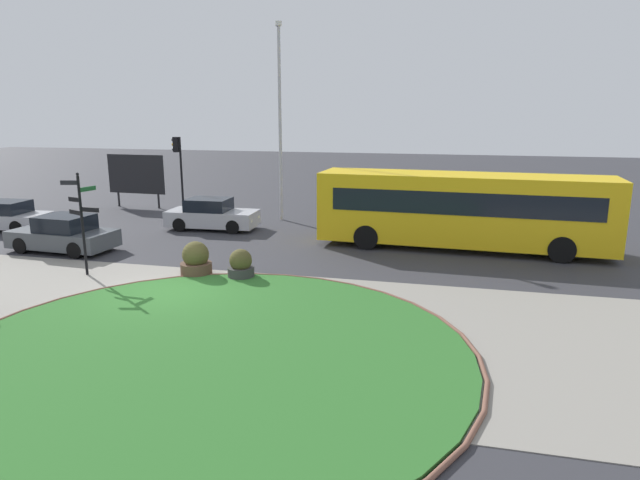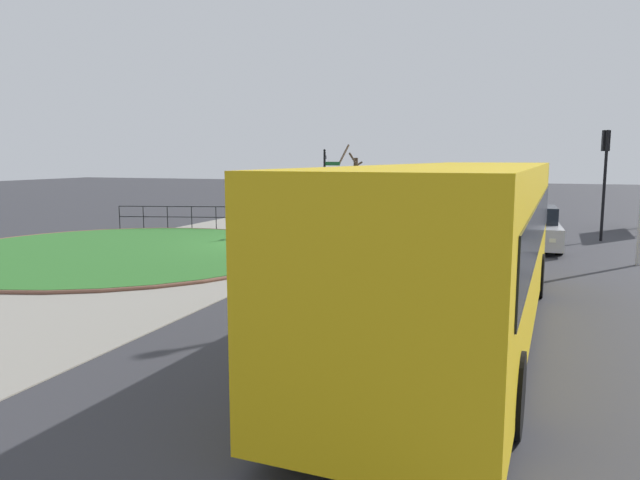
% 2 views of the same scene
% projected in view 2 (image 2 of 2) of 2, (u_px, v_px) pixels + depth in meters
% --- Properties ---
extents(ground, '(120.00, 120.00, 0.00)m').
position_uv_depth(ground, '(261.00, 246.00, 21.35)').
color(ground, '#333338').
extents(sidewalk_paving, '(32.00, 8.72, 0.02)m').
position_uv_depth(sidewalk_paving, '(221.00, 243.00, 21.90)').
color(sidewalk_paving, gray).
rests_on(sidewalk_paving, ground).
extents(grass_island, '(12.26, 12.26, 0.10)m').
position_uv_depth(grass_island, '(121.00, 251.00, 19.80)').
color(grass_island, '#2D6B28').
rests_on(grass_island, ground).
extents(grass_kerb_ring, '(12.57, 12.57, 0.11)m').
position_uv_depth(grass_kerb_ring, '(121.00, 251.00, 19.80)').
color(grass_kerb_ring, brown).
rests_on(grass_kerb_ring, ground).
extents(signpost_directional, '(1.39, 0.85, 3.51)m').
position_uv_depth(signpost_directional, '(326.00, 185.00, 24.15)').
color(signpost_directional, black).
rests_on(signpost_directional, ground).
extents(bollard_foreground, '(0.26, 0.26, 0.86)m').
position_uv_depth(bollard_foreground, '(244.00, 219.00, 26.21)').
color(bollard_foreground, black).
rests_on(bollard_foreground, ground).
extents(railing_grass_edge, '(1.49, 5.30, 1.05)m').
position_uv_depth(railing_grass_edge, '(179.00, 215.00, 26.01)').
color(railing_grass_edge, black).
rests_on(railing_grass_edge, ground).
extents(bus_yellow, '(11.59, 3.04, 3.03)m').
position_uv_depth(bus_yellow, '(461.00, 245.00, 10.31)').
color(bus_yellow, yellow).
rests_on(bus_yellow, ground).
extents(car_near_lane, '(4.23, 2.01, 1.37)m').
position_uv_depth(car_near_lane, '(482.00, 207.00, 30.34)').
color(car_near_lane, '#B7B7BC').
rests_on(car_near_lane, ground).
extents(car_far_lane, '(4.30, 1.97, 1.47)m').
position_uv_depth(car_far_lane, '(532.00, 229.00, 20.73)').
color(car_far_lane, '#B7B7BC').
rests_on(car_far_lane, ground).
extents(car_oncoming, '(4.26, 2.12, 1.45)m').
position_uv_depth(car_oncoming, '(406.00, 214.00, 26.22)').
color(car_oncoming, '#474C51').
rests_on(car_oncoming, ground).
extents(traffic_light_near, '(0.49, 0.29, 4.19)m').
position_uv_depth(traffic_light_near, '(605.00, 161.00, 22.28)').
color(traffic_light_near, black).
rests_on(traffic_light_near, ground).
extents(planter_near_signpost, '(0.89, 0.89, 1.02)m').
position_uv_depth(planter_near_signpost, '(295.00, 242.00, 19.14)').
color(planter_near_signpost, '#383838').
rests_on(planter_near_signpost, ground).
extents(planter_kerbside, '(1.06, 1.06, 1.19)m').
position_uv_depth(planter_kerbside, '(312.00, 233.00, 20.65)').
color(planter_kerbside, brown).
rests_on(planter_kerbside, ground).
extents(street_tree_bare, '(1.34, 1.05, 3.86)m').
position_uv_depth(street_tree_bare, '(354.00, 183.00, 29.99)').
color(street_tree_bare, '#423323').
rests_on(street_tree_bare, ground).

